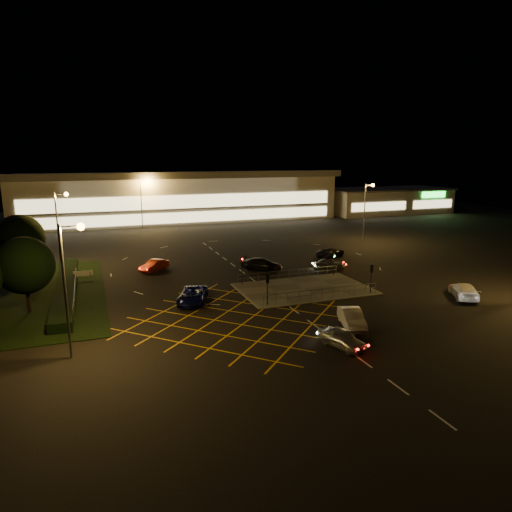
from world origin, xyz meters
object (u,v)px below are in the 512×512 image
object	(u,v)px
signal_se	(371,273)
signal_ne	(334,257)
car_left_blue	(193,295)
car_circ_red	(154,265)
signal_sw	(267,283)
car_queue_white	(352,318)
car_near_silver	(342,338)
car_approach_white	(464,290)
car_right_silver	(329,264)
signal_nw	(242,265)
car_east_grey	(331,252)
car_far_dkgrey	(262,264)

from	to	relation	value
signal_se	signal_ne	distance (m)	7.99
car_left_blue	car_circ_red	xyz separation A→B (m)	(-1.83, 14.65, -0.05)
signal_sw	car_queue_white	distance (m)	9.26
signal_se	car_near_silver	world-z (taller)	signal_se
car_left_blue	car_approach_white	world-z (taller)	car_approach_white
car_right_silver	car_circ_red	size ratio (longest dim) A/B	0.92
car_queue_white	car_circ_red	bearing A→B (deg)	135.52
car_circ_red	car_approach_white	world-z (taller)	car_approach_white
signal_nw	signal_ne	bearing A→B (deg)	0.00
car_circ_red	car_east_grey	world-z (taller)	car_circ_red
signal_ne	car_queue_white	distance (m)	17.29
signal_nw	signal_se	bearing A→B (deg)	-33.65
signal_ne	car_east_grey	size ratio (longest dim) A/B	0.63
signal_nw	car_left_blue	xyz separation A→B (m)	(-6.73, -4.35, -1.60)
car_near_silver	car_circ_red	xyz separation A→B (m)	(-10.41, 29.50, 0.00)
car_left_blue	car_far_dkgrey	size ratio (longest dim) A/B	1.05
car_queue_white	signal_se	bearing A→B (deg)	65.41
signal_sw	car_right_silver	distance (m)	17.62
signal_se	car_circ_red	bearing A→B (deg)	-41.64
signal_sw	car_approach_white	world-z (taller)	signal_sw
car_near_silver	car_east_grey	bearing A→B (deg)	45.61
car_far_dkgrey	car_approach_white	bearing A→B (deg)	-101.60
car_left_blue	car_circ_red	distance (m)	14.76
car_queue_white	car_far_dkgrey	world-z (taller)	car_queue_white
car_right_silver	car_approach_white	world-z (taller)	car_approach_white
signal_ne	car_circ_red	world-z (taller)	signal_ne
car_queue_white	car_approach_white	size ratio (longest dim) A/B	0.89
car_queue_white	car_east_grey	distance (m)	28.22
car_right_silver	car_far_dkgrey	bearing A→B (deg)	88.49
signal_sw	signal_nw	xyz separation A→B (m)	(0.00, 7.99, 0.00)
signal_sw	car_circ_red	distance (m)	20.26
signal_nw	car_circ_red	world-z (taller)	signal_nw
signal_nw	signal_sw	bearing A→B (deg)	-90.00
signal_sw	car_near_silver	bearing A→B (deg)	99.33
signal_ne	car_left_blue	bearing A→B (deg)	-166.92
car_right_silver	car_east_grey	xyz separation A→B (m)	(3.77, 6.33, 0.01)
car_queue_white	car_far_dkgrey	xyz separation A→B (m)	(-0.13, 21.63, -0.01)
car_near_silver	signal_se	bearing A→B (deg)	31.20
signal_se	car_far_dkgrey	bearing A→B (deg)	-62.54
car_near_silver	car_queue_white	distance (m)	4.65
signal_sw	signal_se	xyz separation A→B (m)	(12.00, 0.00, 0.00)
signal_sw	car_east_grey	world-z (taller)	signal_sw
car_left_blue	signal_nw	bearing A→B (deg)	54.59
car_near_silver	car_right_silver	size ratio (longest dim) A/B	1.05
signal_sw	car_east_grey	xyz separation A→B (m)	(17.09, 17.75, -1.68)
signal_ne	car_approach_white	distance (m)	15.18
car_right_silver	signal_se	bearing A→B (deg)	-171.72
car_approach_white	signal_se	bearing A→B (deg)	1.44
car_far_dkgrey	signal_ne	bearing A→B (deg)	-91.40
signal_ne	car_queue_white	bearing A→B (deg)	-114.39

